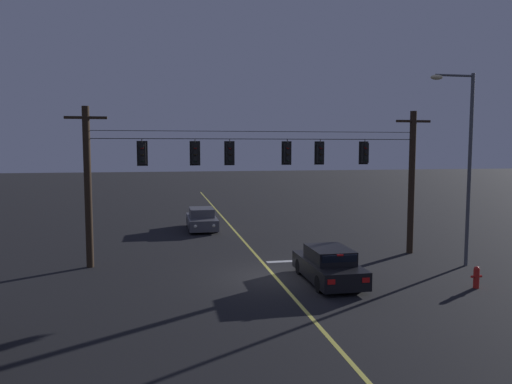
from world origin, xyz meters
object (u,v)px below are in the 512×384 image
(traffic_light_left_inner, at_px, (195,153))
(traffic_light_centre, at_px, (230,153))
(car_oncoming_lead, at_px, (202,219))
(traffic_light_right_inner, at_px, (287,153))
(car_waiting_near_lane, at_px, (329,266))
(street_lamp_corner, at_px, (464,153))
(traffic_light_far_right, at_px, (365,153))
(traffic_light_leftmost, at_px, (142,153))
(traffic_light_rightmost, at_px, (320,153))
(fire_hydrant, at_px, (476,277))

(traffic_light_left_inner, height_order, traffic_light_centre, same)
(traffic_light_left_inner, xyz_separation_m, car_oncoming_lead, (1.00, 9.19, -4.42))
(traffic_light_right_inner, distance_m, car_waiting_near_lane, 6.18)
(traffic_light_right_inner, height_order, street_lamp_corner, street_lamp_corner)
(street_lamp_corner, bearing_deg, traffic_light_left_inner, 165.97)
(traffic_light_far_right, bearing_deg, car_waiting_near_lane, -127.58)
(traffic_light_leftmost, xyz_separation_m, traffic_light_rightmost, (8.32, 0.00, 0.00))
(street_lamp_corner, bearing_deg, traffic_light_rightmost, 152.89)
(traffic_light_left_inner, bearing_deg, traffic_light_leftmost, 180.00)
(traffic_light_left_inner, xyz_separation_m, street_lamp_corner, (11.65, -2.91, 0.04))
(traffic_light_leftmost, xyz_separation_m, fire_hydrant, (12.50, -6.20, -4.62))
(traffic_light_right_inner, relative_size, traffic_light_far_right, 1.00)
(traffic_light_left_inner, relative_size, car_oncoming_lead, 0.28)
(traffic_light_rightmost, xyz_separation_m, fire_hydrant, (4.18, -6.20, -4.62))
(traffic_light_far_right, height_order, car_waiting_near_lane, traffic_light_far_right)
(traffic_light_far_right, bearing_deg, traffic_light_rightmost, 180.00)
(car_waiting_near_lane, bearing_deg, street_lamp_corner, 11.59)
(street_lamp_corner, relative_size, fire_hydrant, 10.19)
(traffic_light_rightmost, height_order, fire_hydrant, traffic_light_rightmost)
(traffic_light_right_inner, bearing_deg, traffic_light_leftmost, 180.00)
(traffic_light_centre, height_order, traffic_light_rightmost, same)
(car_waiting_near_lane, relative_size, fire_hydrant, 5.15)
(traffic_light_rightmost, distance_m, car_waiting_near_lane, 6.24)
(traffic_light_far_right, bearing_deg, traffic_light_centre, 180.00)
(street_lamp_corner, bearing_deg, traffic_light_leftmost, 168.26)
(traffic_light_leftmost, relative_size, car_waiting_near_lane, 0.28)
(car_waiting_near_lane, xyz_separation_m, car_oncoming_lead, (-3.94, 13.48, -0.00))
(traffic_light_left_inner, distance_m, fire_hydrant, 12.76)
(traffic_light_leftmost, distance_m, car_oncoming_lead, 10.73)
(traffic_light_far_right, relative_size, car_waiting_near_lane, 0.28)
(traffic_light_rightmost, bearing_deg, traffic_light_right_inner, 180.00)
(traffic_light_leftmost, bearing_deg, traffic_light_rightmost, 0.00)
(traffic_light_leftmost, relative_size, traffic_light_centre, 1.00)
(car_oncoming_lead, distance_m, fire_hydrant, 17.91)
(traffic_light_leftmost, xyz_separation_m, traffic_light_left_inner, (2.36, 0.00, 0.00))
(traffic_light_left_inner, relative_size, traffic_light_rightmost, 1.00)
(car_oncoming_lead, height_order, fire_hydrant, car_oncoming_lead)
(car_oncoming_lead, bearing_deg, traffic_light_centre, -86.26)
(traffic_light_leftmost, height_order, fire_hydrant, traffic_light_leftmost)
(traffic_light_left_inner, xyz_separation_m, traffic_light_rightmost, (5.96, 0.00, 0.00))
(car_oncoming_lead, xyz_separation_m, street_lamp_corner, (10.65, -12.10, 4.45))
(traffic_light_left_inner, distance_m, traffic_light_right_inner, 4.33)
(traffic_light_far_right, height_order, street_lamp_corner, street_lamp_corner)
(traffic_light_right_inner, bearing_deg, traffic_light_centre, 180.00)
(traffic_light_left_inner, bearing_deg, traffic_light_centre, 0.00)
(car_oncoming_lead, bearing_deg, traffic_light_far_right, -51.78)
(traffic_light_centre, bearing_deg, car_oncoming_lead, 93.74)
(traffic_light_right_inner, bearing_deg, car_waiting_near_lane, -82.02)
(traffic_light_left_inner, distance_m, traffic_light_centre, 1.60)
(traffic_light_far_right, relative_size, car_oncoming_lead, 0.28)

